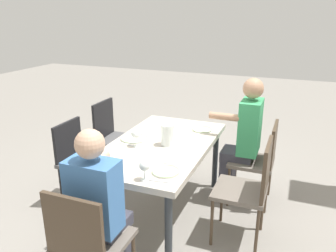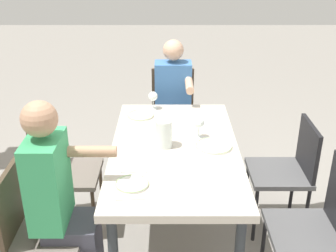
{
  "view_description": "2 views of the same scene",
  "coord_description": "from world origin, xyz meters",
  "px_view_note": "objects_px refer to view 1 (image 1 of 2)",
  "views": [
    {
      "loc": [
        2.72,
        1.16,
        1.94
      ],
      "look_at": [
        -0.14,
        0.02,
        0.89
      ],
      "focal_mm": 35.85,
      "sensor_mm": 36.0,
      "label": 1
    },
    {
      "loc": [
        -2.68,
        0.05,
        2.16
      ],
      "look_at": [
        0.07,
        0.05,
        0.89
      ],
      "focal_mm": 45.52,
      "sensor_mm": 36.0,
      "label": 2
    }
  ],
  "objects_px": {
    "chair_west_south": "(113,134)",
    "chair_mid_north": "(250,185)",
    "dining_table": "(160,150)",
    "plate_1": "(134,139)",
    "water_pitcher": "(168,136)",
    "plate_2": "(166,172)",
    "wine_glass_1": "(136,135)",
    "chair_head_east": "(87,240)",
    "chair_west_north": "(260,157)",
    "chair_mid_south": "(79,156)",
    "diner_woman_green": "(243,137)",
    "plate_0": "(202,130)",
    "wine_glass_2": "(144,166)",
    "diner_man_white": "(100,208)"
  },
  "relations": [
    {
      "from": "diner_woman_green",
      "to": "plate_2",
      "type": "height_order",
      "value": "diner_woman_green"
    },
    {
      "from": "chair_west_south",
      "to": "wine_glass_1",
      "type": "bearing_deg",
      "value": 43.61
    },
    {
      "from": "chair_mid_north",
      "to": "chair_head_east",
      "type": "distance_m",
      "value": 1.42
    },
    {
      "from": "chair_west_south",
      "to": "chair_head_east",
      "type": "relative_size",
      "value": 1.01
    },
    {
      "from": "plate_0",
      "to": "water_pitcher",
      "type": "relative_size",
      "value": 1.01
    },
    {
      "from": "plate_1",
      "to": "wine_glass_1",
      "type": "height_order",
      "value": "wine_glass_1"
    },
    {
      "from": "plate_0",
      "to": "plate_2",
      "type": "height_order",
      "value": "same"
    },
    {
      "from": "chair_head_east",
      "to": "dining_table",
      "type": "bearing_deg",
      "value": 180.0
    },
    {
      "from": "chair_west_south",
      "to": "plate_1",
      "type": "xyz_separation_m",
      "value": [
        0.57,
        0.6,
        0.23
      ]
    },
    {
      "from": "dining_table",
      "to": "chair_mid_south",
      "type": "xyz_separation_m",
      "value": [
        0.11,
        -0.87,
        -0.16
      ]
    },
    {
      "from": "wine_glass_1",
      "to": "dining_table",
      "type": "bearing_deg",
      "value": 130.59
    },
    {
      "from": "chair_west_north",
      "to": "chair_west_south",
      "type": "xyz_separation_m",
      "value": [
        0.0,
        -1.74,
        0.02
      ]
    },
    {
      "from": "chair_west_south",
      "to": "water_pitcher",
      "type": "bearing_deg",
      "value": 58.21
    },
    {
      "from": "chair_mid_south",
      "to": "water_pitcher",
      "type": "distance_m",
      "value": 1.0
    },
    {
      "from": "water_pitcher",
      "to": "chair_west_south",
      "type": "bearing_deg",
      "value": -121.79
    },
    {
      "from": "chair_west_north",
      "to": "chair_mid_north",
      "type": "distance_m",
      "value": 0.68
    },
    {
      "from": "dining_table",
      "to": "plate_0",
      "type": "relative_size",
      "value": 7.9
    },
    {
      "from": "chair_west_south",
      "to": "chair_mid_south",
      "type": "relative_size",
      "value": 1.06
    },
    {
      "from": "chair_west_north",
      "to": "plate_2",
      "type": "distance_m",
      "value": 1.29
    },
    {
      "from": "chair_west_north",
      "to": "water_pitcher",
      "type": "xyz_separation_m",
      "value": [
        0.59,
        -0.79,
        0.33
      ]
    },
    {
      "from": "dining_table",
      "to": "plate_1",
      "type": "bearing_deg",
      "value": -90.83
    },
    {
      "from": "diner_man_white",
      "to": "water_pitcher",
      "type": "bearing_deg",
      "value": 175.47
    },
    {
      "from": "wine_glass_2",
      "to": "diner_woman_green",
      "type": "bearing_deg",
      "value": 158.43
    },
    {
      "from": "chair_mid_south",
      "to": "water_pitcher",
      "type": "xyz_separation_m",
      "value": [
        -0.09,
        0.94,
        0.32
      ]
    },
    {
      "from": "chair_head_east",
      "to": "water_pitcher",
      "type": "height_order",
      "value": "water_pitcher"
    },
    {
      "from": "dining_table",
      "to": "chair_head_east",
      "type": "distance_m",
      "value": 1.23
    },
    {
      "from": "dining_table",
      "to": "plate_2",
      "type": "distance_m",
      "value": 0.62
    },
    {
      "from": "dining_table",
      "to": "plate_2",
      "type": "bearing_deg",
      "value": 26.86
    },
    {
      "from": "dining_table",
      "to": "chair_mid_north",
      "type": "height_order",
      "value": "chair_mid_north"
    },
    {
      "from": "chair_west_north",
      "to": "wine_glass_2",
      "type": "xyz_separation_m",
      "value": [
        1.29,
        -0.69,
        0.35
      ]
    },
    {
      "from": "chair_west_north",
      "to": "plate_1",
      "type": "xyz_separation_m",
      "value": [
        0.57,
        -1.15,
        0.25
      ]
    },
    {
      "from": "plate_0",
      "to": "plate_2",
      "type": "bearing_deg",
      "value": 0.54
    },
    {
      "from": "water_pitcher",
      "to": "wine_glass_2",
      "type": "bearing_deg",
      "value": 7.9
    },
    {
      "from": "chair_mid_south",
      "to": "chair_head_east",
      "type": "distance_m",
      "value": 1.42
    },
    {
      "from": "dining_table",
      "to": "plate_2",
      "type": "height_order",
      "value": "plate_2"
    },
    {
      "from": "plate_1",
      "to": "plate_2",
      "type": "height_order",
      "value": "same"
    },
    {
      "from": "chair_west_south",
      "to": "plate_1",
      "type": "distance_m",
      "value": 0.86
    },
    {
      "from": "chair_head_east",
      "to": "plate_0",
      "type": "distance_m",
      "value": 1.76
    },
    {
      "from": "plate_0",
      "to": "wine_glass_2",
      "type": "bearing_deg",
      "value": -4.27
    },
    {
      "from": "diner_man_white",
      "to": "wine_glass_1",
      "type": "relative_size",
      "value": 7.71
    },
    {
      "from": "plate_2",
      "to": "wine_glass_2",
      "type": "bearing_deg",
      "value": -30.92
    },
    {
      "from": "dining_table",
      "to": "water_pitcher",
      "type": "distance_m",
      "value": 0.18
    },
    {
      "from": "plate_1",
      "to": "diner_woman_green",
      "type": "bearing_deg",
      "value": 120.69
    },
    {
      "from": "chair_head_east",
      "to": "chair_west_south",
      "type": "bearing_deg",
      "value": -154.17
    },
    {
      "from": "chair_west_south",
      "to": "chair_mid_north",
      "type": "bearing_deg",
      "value": 68.64
    },
    {
      "from": "dining_table",
      "to": "chair_mid_south",
      "type": "relative_size",
      "value": 1.82
    },
    {
      "from": "chair_west_north",
      "to": "chair_mid_south",
      "type": "relative_size",
      "value": 1.0
    },
    {
      "from": "chair_mid_north",
      "to": "water_pitcher",
      "type": "distance_m",
      "value": 0.86
    },
    {
      "from": "plate_0",
      "to": "diner_man_white",
      "type": "bearing_deg",
      "value": -9.91
    },
    {
      "from": "plate_0",
      "to": "plate_2",
      "type": "distance_m",
      "value": 1.04
    }
  ]
}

